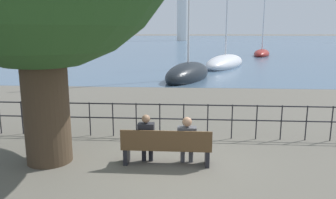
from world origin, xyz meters
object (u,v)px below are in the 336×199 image
at_px(seated_person_right, 187,138).
at_px(sailboat_3, 225,63).
at_px(seated_person_left, 146,137).
at_px(sailboat_0, 262,53).
at_px(harbor_lighthouse, 183,5).
at_px(sailboat_1, 188,74).
at_px(park_bench, 166,147).

relative_size(seated_person_right, sailboat_3, 0.09).
distance_m(seated_person_left, sailboat_0, 39.59).
distance_m(seated_person_right, harbor_lighthouse, 122.27).
height_order(sailboat_0, sailboat_1, sailboat_1).
bearing_deg(sailboat_3, sailboat_0, 87.08).
relative_size(park_bench, seated_person_left, 1.75).
distance_m(seated_person_left, seated_person_right, 0.98).
bearing_deg(seated_person_left, harbor_lighthouse, 91.15).
relative_size(seated_person_left, harbor_lighthouse, 0.04).
xyz_separation_m(park_bench, sailboat_1, (0.35, 14.80, -0.05)).
bearing_deg(seated_person_left, sailboat_1, 86.73).
height_order(seated_person_left, seated_person_right, seated_person_left).
bearing_deg(sailboat_1, sailboat_3, 86.11).
height_order(park_bench, sailboat_0, sailboat_0).
bearing_deg(seated_person_left, seated_person_right, -0.06).
height_order(park_bench, sailboat_3, sailboat_3).
distance_m(park_bench, seated_person_right, 0.54).
height_order(seated_person_left, harbor_lighthouse, harbor_lighthouse).
distance_m(park_bench, sailboat_1, 14.81).
height_order(sailboat_3, harbor_lighthouse, harbor_lighthouse).
bearing_deg(seated_person_right, sailboat_1, 90.54).
xyz_separation_m(sailboat_3, harbor_lighthouse, (-6.65, 98.19, 13.04)).
distance_m(seated_person_left, sailboat_1, 14.75).
height_order(seated_person_right, sailboat_0, sailboat_0).
bearing_deg(seated_person_left, sailboat_3, 79.80).
distance_m(sailboat_0, harbor_lighthouse, 85.43).
xyz_separation_m(seated_person_left, sailboat_0, (10.60, 38.15, -0.34)).
xyz_separation_m(park_bench, seated_person_left, (-0.49, 0.08, 0.23)).
height_order(seated_person_right, sailboat_1, sailboat_1).
height_order(seated_person_left, sailboat_1, sailboat_1).
bearing_deg(sailboat_1, sailboat_0, 84.74).
xyz_separation_m(park_bench, sailboat_0, (10.11, 38.23, -0.11)).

